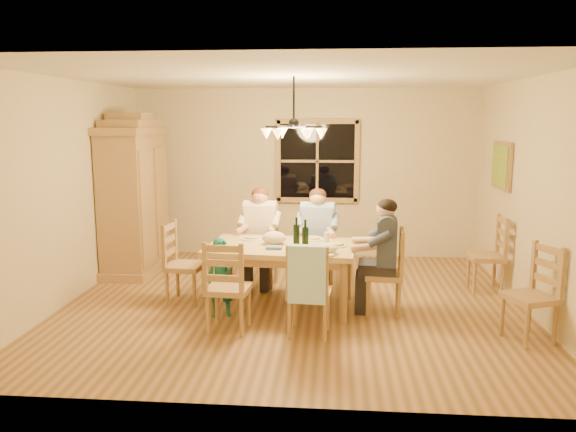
# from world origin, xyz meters

# --- Properties ---
(floor) EXTENTS (5.50, 5.50, 0.00)m
(floor) POSITION_xyz_m (0.00, 0.00, 0.00)
(floor) COLOR brown
(floor) RESTS_ON ground
(ceiling) EXTENTS (5.50, 5.00, 0.02)m
(ceiling) POSITION_xyz_m (0.00, 0.00, 2.70)
(ceiling) COLOR white
(ceiling) RESTS_ON wall_back
(wall_back) EXTENTS (5.50, 0.02, 2.70)m
(wall_back) POSITION_xyz_m (0.00, 2.50, 1.35)
(wall_back) COLOR beige
(wall_back) RESTS_ON floor
(wall_left) EXTENTS (0.02, 5.00, 2.70)m
(wall_left) POSITION_xyz_m (-2.75, 0.00, 1.35)
(wall_left) COLOR beige
(wall_left) RESTS_ON floor
(wall_right) EXTENTS (0.02, 5.00, 2.70)m
(wall_right) POSITION_xyz_m (2.75, 0.00, 1.35)
(wall_right) COLOR beige
(wall_right) RESTS_ON floor
(window) EXTENTS (1.30, 0.06, 1.30)m
(window) POSITION_xyz_m (0.20, 2.47, 1.55)
(window) COLOR black
(window) RESTS_ON wall_back
(painting) EXTENTS (0.06, 0.78, 0.64)m
(painting) POSITION_xyz_m (2.71, 1.20, 1.60)
(painting) COLOR #A67548
(painting) RESTS_ON wall_right
(chandelier) EXTENTS (0.77, 0.68, 0.71)m
(chandelier) POSITION_xyz_m (-0.00, 0.00, 2.08)
(chandelier) COLOR black
(chandelier) RESTS_ON ceiling
(armoire) EXTENTS (0.66, 1.40, 2.30)m
(armoire) POSITION_xyz_m (-2.42, 1.32, 1.06)
(armoire) COLOR #A67548
(armoire) RESTS_ON floor
(dining_table) EXTENTS (1.79, 1.18, 0.76)m
(dining_table) POSITION_xyz_m (-0.13, -0.15, 0.66)
(dining_table) COLOR #AD864D
(dining_table) RESTS_ON floor
(chair_far_left) EXTENTS (0.47, 0.45, 0.99)m
(chair_far_left) POSITION_xyz_m (-0.50, 0.70, 0.30)
(chair_far_left) COLOR #9C7B45
(chair_far_left) RESTS_ON floor
(chair_far_right) EXTENTS (0.47, 0.45, 0.99)m
(chair_far_right) POSITION_xyz_m (0.27, 0.64, 0.30)
(chair_far_right) COLOR #9C7B45
(chair_far_right) RESTS_ON floor
(chair_near_left) EXTENTS (0.47, 0.45, 0.99)m
(chair_near_left) POSITION_xyz_m (-0.62, -0.92, 0.30)
(chair_near_left) COLOR #9C7B45
(chair_near_left) RESTS_ON floor
(chair_near_right) EXTENTS (0.47, 0.45, 0.99)m
(chair_near_right) POSITION_xyz_m (0.24, -0.99, 0.30)
(chair_near_right) COLOR #9C7B45
(chair_near_right) RESTS_ON floor
(chair_end_left) EXTENTS (0.45, 0.47, 0.99)m
(chair_end_left) POSITION_xyz_m (-1.32, -0.05, 0.30)
(chair_end_left) COLOR #9C7B45
(chair_end_left) RESTS_ON floor
(chair_end_right) EXTENTS (0.45, 0.47, 0.99)m
(chair_end_right) POSITION_xyz_m (1.06, -0.24, 0.30)
(chair_end_right) COLOR #9C7B45
(chair_end_right) RESTS_ON floor
(adult_woman) EXTENTS (0.42, 0.45, 0.87)m
(adult_woman) POSITION_xyz_m (-0.50, 0.70, 0.84)
(adult_woman) COLOR beige
(adult_woman) RESTS_ON floor
(adult_plaid_man) EXTENTS (0.42, 0.45, 0.87)m
(adult_plaid_man) POSITION_xyz_m (0.27, 0.64, 0.84)
(adult_plaid_man) COLOR #365495
(adult_plaid_man) RESTS_ON floor
(adult_slate_man) EXTENTS (0.45, 0.42, 0.87)m
(adult_slate_man) POSITION_xyz_m (1.06, -0.24, 0.84)
(adult_slate_man) COLOR #39425B
(adult_slate_man) RESTS_ON floor
(towel) EXTENTS (0.39, 0.13, 0.58)m
(towel) POSITION_xyz_m (0.22, -1.18, 0.70)
(towel) COLOR #AFDFEE
(towel) RESTS_ON chair_near_right
(wine_bottle_a) EXTENTS (0.08, 0.08, 0.33)m
(wine_bottle_a) POSITION_xyz_m (0.04, -0.14, 0.93)
(wine_bottle_a) COLOR black
(wine_bottle_a) RESTS_ON dining_table
(wine_bottle_b) EXTENTS (0.08, 0.08, 0.33)m
(wine_bottle_b) POSITION_xyz_m (0.15, -0.27, 0.93)
(wine_bottle_b) COLOR black
(wine_bottle_b) RESTS_ON dining_table
(plate_woman) EXTENTS (0.26, 0.26, 0.02)m
(plate_woman) POSITION_xyz_m (-0.53, 0.12, 0.77)
(plate_woman) COLOR white
(plate_woman) RESTS_ON dining_table
(plate_plaid) EXTENTS (0.26, 0.26, 0.02)m
(plate_plaid) POSITION_xyz_m (0.22, 0.15, 0.77)
(plate_plaid) COLOR white
(plate_plaid) RESTS_ON dining_table
(plate_slate) EXTENTS (0.26, 0.26, 0.02)m
(plate_slate) POSITION_xyz_m (0.50, -0.15, 0.77)
(plate_slate) COLOR white
(plate_slate) RESTS_ON dining_table
(wine_glass_a) EXTENTS (0.06, 0.06, 0.14)m
(wine_glass_a) POSITION_xyz_m (-0.27, 0.10, 0.83)
(wine_glass_a) COLOR silver
(wine_glass_a) RESTS_ON dining_table
(wine_glass_b) EXTENTS (0.06, 0.06, 0.14)m
(wine_glass_b) POSITION_xyz_m (0.40, -0.04, 0.83)
(wine_glass_b) COLOR silver
(wine_glass_b) RESTS_ON dining_table
(cap) EXTENTS (0.20, 0.20, 0.11)m
(cap) POSITION_xyz_m (0.42, -0.52, 0.82)
(cap) COLOR beige
(cap) RESTS_ON dining_table
(napkin) EXTENTS (0.19, 0.15, 0.03)m
(napkin) POSITION_xyz_m (-0.20, -0.34, 0.78)
(napkin) COLOR slate
(napkin) RESTS_ON dining_table
(cloth_bundle) EXTENTS (0.28, 0.22, 0.15)m
(cloth_bundle) POSITION_xyz_m (-0.22, -0.11, 0.84)
(cloth_bundle) COLOR beige
(cloth_bundle) RESTS_ON dining_table
(child) EXTENTS (0.38, 0.31, 0.91)m
(child) POSITION_xyz_m (-0.78, -0.50, 0.45)
(child) COLOR #186D66
(child) RESTS_ON floor
(chair_spare_front) EXTENTS (0.56, 0.57, 0.99)m
(chair_spare_front) POSITION_xyz_m (2.45, -0.96, 0.30)
(chair_spare_front) COLOR #9C7B45
(chair_spare_front) RESTS_ON floor
(chair_spare_back) EXTENTS (0.42, 0.44, 0.99)m
(chair_spare_back) POSITION_xyz_m (2.45, 0.72, 0.30)
(chair_spare_back) COLOR #9C7B45
(chair_spare_back) RESTS_ON floor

